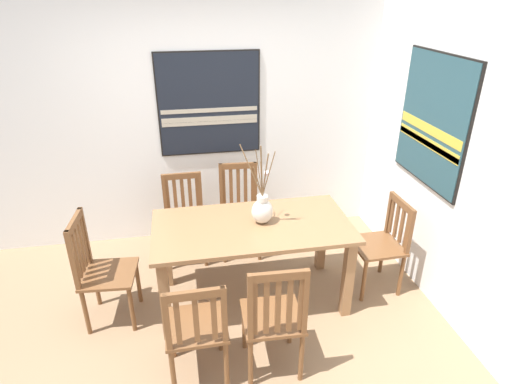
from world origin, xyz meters
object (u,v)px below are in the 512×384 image
centerpiece_vase (262,209)px  chair_4 (383,243)px  chair_3 (196,328)px  painting_on_back_wall (209,104)px  dining_table (252,237)px  chair_0 (240,208)px  chair_1 (274,317)px  painting_on_side_wall (433,121)px  chair_5 (100,269)px  chair_2 (184,215)px

centerpiece_vase → chair_4: bearing=-2.4°
chair_3 → painting_on_back_wall: painting_on_back_wall is taller
dining_table → chair_0: bearing=89.0°
centerpiece_vase → chair_3: bearing=-127.1°
chair_1 → painting_on_back_wall: size_ratio=0.92×
chair_0 → painting_on_side_wall: (1.55, -0.73, 1.05)m
chair_1 → chair_5: (-1.26, 0.80, -0.00)m
chair_0 → chair_2: chair_0 is taller
chair_3 → dining_table: bearing=56.4°
chair_4 → painting_on_back_wall: 2.16m
chair_2 → chair_3: size_ratio=0.98×
centerpiece_vase → painting_on_back_wall: painting_on_back_wall is taller
painting_on_side_wall → chair_3: bearing=-156.7°
centerpiece_vase → chair_1: 0.93m
chair_2 → chair_3: bearing=-89.0°
centerpiece_vase → painting_on_side_wall: size_ratio=0.65×
chair_3 → chair_0: bearing=71.6°
centerpiece_vase → chair_4: size_ratio=0.81×
chair_1 → chair_4: (1.19, 0.79, -0.03)m
chair_4 → painting_on_side_wall: bearing=19.7°
chair_5 → painting_on_back_wall: (1.04, 1.28, 0.98)m
chair_0 → chair_4: bearing=-36.3°
chair_0 → chair_1: (-0.01, -1.66, 0.01)m
chair_1 → chair_2: 1.73m
painting_on_side_wall → dining_table: bearing=-176.2°
centerpiece_vase → painting_on_back_wall: bearing=103.8°
painting_on_back_wall → chair_1: bearing=-83.9°
dining_table → chair_2: chair_2 is taller
chair_4 → painting_on_back_wall: bearing=137.6°
chair_0 → chair_1: chair_1 is taller
centerpiece_vase → chair_2: size_ratio=0.82×
dining_table → chair_4: (1.19, -0.03, -0.18)m
chair_4 → painting_on_side_wall: painting_on_side_wall is taller
dining_table → chair_0: (0.01, 0.84, -0.15)m
chair_5 → painting_on_side_wall: (2.82, 0.12, 1.04)m
dining_table → chair_2: (-0.56, 0.82, -0.17)m
dining_table → chair_4: 1.21m
chair_0 → chair_5: (-1.27, -0.86, 0.01)m
chair_0 → chair_3: chair_0 is taller
chair_0 → chair_4: 1.46m
centerpiece_vase → painting_on_side_wall: painting_on_side_wall is taller
chair_5 → chair_2: bearing=50.1°
dining_table → chair_5: bearing=-179.1°
dining_table → chair_3: (-0.53, -0.79, -0.18)m
chair_5 → painting_on_side_wall: 3.01m
chair_2 → painting_on_back_wall: size_ratio=0.84×
chair_0 → chair_4: chair_0 is taller
chair_3 → painting_on_side_wall: bearing=23.3°
chair_3 → chair_5: chair_5 is taller
chair_3 → centerpiece_vase: bearing=52.9°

